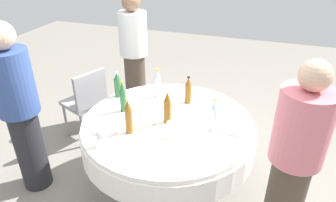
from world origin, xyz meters
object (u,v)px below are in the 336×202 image
at_px(bottle_amber_outer, 129,117).
at_px(person_left, 134,57).
at_px(wine_glass_west, 171,127).
at_px(plate_east, 106,128).
at_px(plate_mid, 169,108).
at_px(bottle_green_far, 123,97).
at_px(wine_glass_near, 155,115).
at_px(wine_glass_outer, 101,135).
at_px(bottle_amber_near, 188,91).
at_px(dining_table, 168,134).
at_px(person_far, 292,166).
at_px(bottle_clear_north, 214,116).
at_px(person_rear, 20,109).
at_px(chair_near, 87,99).
at_px(bottle_clear_rear, 158,84).
at_px(bottle_green_left, 118,85).
at_px(bottle_amber_west, 167,108).
at_px(wine_glass_north, 183,116).

bearing_deg(bottle_amber_outer, person_left, -67.21).
distance_m(wine_glass_west, plate_east, 0.56).
bearing_deg(plate_mid, bottle_green_far, 21.46).
height_order(wine_glass_near, wine_glass_outer, wine_glass_near).
height_order(bottle_amber_near, person_left, person_left).
height_order(dining_table, person_far, person_far).
relative_size(plate_mid, plate_east, 0.92).
xyz_separation_m(bottle_green_far, wine_glass_west, (-0.54, 0.25, -0.04)).
relative_size(bottle_clear_north, wine_glass_outer, 2.06).
distance_m(person_rear, person_left, 1.55).
bearing_deg(chair_near, wine_glass_west, -96.72).
bearing_deg(person_far, bottle_green_far, -85.21).
distance_m(bottle_clear_rear, bottle_amber_outer, 0.67).
bearing_deg(person_left, person_rear, -141.35).
distance_m(dining_table, bottle_clear_rear, 0.55).
bearing_deg(bottle_clear_rear, bottle_green_left, 18.06).
bearing_deg(bottle_clear_north, bottle_amber_west, -0.10).
height_order(wine_glass_outer, person_far, person_far).
bearing_deg(plate_mid, wine_glass_outer, 65.88).
bearing_deg(wine_glass_north, wine_glass_west, 75.36).
height_order(bottle_green_left, bottle_amber_west, bottle_amber_west).
distance_m(bottle_amber_outer, chair_near, 1.21).
bearing_deg(person_far, bottle_amber_near, -108.19).
xyz_separation_m(wine_glass_outer, person_far, (-1.37, -0.12, -0.02)).
height_order(bottle_green_far, bottle_clear_north, bottle_green_far).
xyz_separation_m(dining_table, bottle_clear_north, (-0.40, 0.02, 0.28)).
xyz_separation_m(bottle_amber_near, person_rear, (1.29, 0.77, -0.02)).
bearing_deg(bottle_green_left, bottle_clear_rear, -161.94).
bearing_deg(wine_glass_outer, dining_table, -125.92).
bearing_deg(bottle_green_far, bottle_clear_rear, -118.62).
relative_size(bottle_clear_rear, wine_glass_outer, 2.11).
bearing_deg(wine_glass_west, wine_glass_near, -31.18).
bearing_deg(person_far, wine_glass_north, -91.02).
relative_size(bottle_clear_rear, bottle_amber_west, 0.97).
relative_size(bottle_amber_near, wine_glass_west, 1.95).
distance_m(wine_glass_north, wine_glass_near, 0.24).
xyz_separation_m(plate_east, chair_near, (0.69, -0.75, -0.23)).
xyz_separation_m(bottle_amber_west, plate_east, (0.45, 0.27, -0.13)).
bearing_deg(person_far, wine_glass_outer, -64.12).
xyz_separation_m(bottle_amber_west, wine_glass_west, (-0.10, 0.20, -0.04)).
xyz_separation_m(bottle_green_left, person_rear, (0.60, 0.67, -0.02)).
distance_m(wine_glass_north, wine_glass_outer, 0.69).
bearing_deg(bottle_clear_rear, plate_mid, 131.76).
relative_size(bottle_amber_outer, plate_mid, 1.43).
relative_size(dining_table, bottle_clear_north, 5.25).
distance_m(wine_glass_outer, person_left, 1.67).
height_order(wine_glass_outer, person_rear, person_rear).
distance_m(person_rear, chair_near, 0.92).
bearing_deg(chair_near, plate_east, -115.38).
bearing_deg(plate_mid, wine_glass_near, 86.11).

